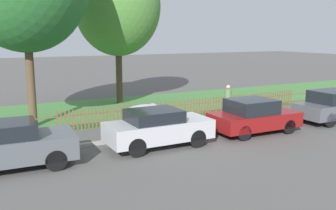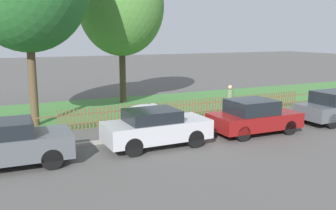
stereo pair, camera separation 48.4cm
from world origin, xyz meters
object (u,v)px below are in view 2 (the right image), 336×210
parked_car_silver_hatchback (8,144)px  covered_motorcycle (145,112)px  tree_behind_motorcycle (121,6)px  parked_car_navy_estate (254,117)px  pedestrian_near_fence (230,99)px  parked_car_black_saloon (156,127)px

parked_car_silver_hatchback → covered_motorcycle: (5.87, 3.15, -0.13)m
tree_behind_motorcycle → parked_car_silver_hatchback: bearing=-126.5°
parked_car_navy_estate → pedestrian_near_fence: bearing=74.5°
tree_behind_motorcycle → pedestrian_near_fence: bearing=-61.0°
parked_car_black_saloon → pedestrian_near_fence: 6.13m
parked_car_silver_hatchback → covered_motorcycle: parked_car_silver_hatchback is taller
parked_car_silver_hatchback → covered_motorcycle: size_ratio=1.84×
tree_behind_motorcycle → pedestrian_near_fence: 8.63m
parked_car_silver_hatchback → parked_car_black_saloon: size_ratio=0.97×
parked_car_silver_hatchback → pedestrian_near_fence: pedestrian_near_fence is taller
parked_car_silver_hatchback → parked_car_black_saloon: 5.02m
parked_car_silver_hatchback → parked_car_black_saloon: parked_car_silver_hatchback is taller
parked_car_silver_hatchback → parked_car_navy_estate: (9.49, 0.02, -0.04)m
parked_car_silver_hatchback → tree_behind_motorcycle: 12.60m
parked_car_navy_estate → tree_behind_motorcycle: tree_behind_motorcycle is taller
parked_car_black_saloon → covered_motorcycle: size_ratio=1.90×
parked_car_black_saloon → tree_behind_motorcycle: (1.86, 9.27, 5.00)m
parked_car_silver_hatchback → pedestrian_near_fence: (10.36, 3.04, 0.16)m
parked_car_black_saloon → tree_behind_motorcycle: size_ratio=0.45×
pedestrian_near_fence → tree_behind_motorcycle: bearing=-160.9°
covered_motorcycle → parked_car_navy_estate: bearing=-38.0°
covered_motorcycle → parked_car_silver_hatchback: bearing=-148.9°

